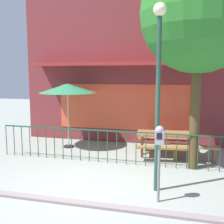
# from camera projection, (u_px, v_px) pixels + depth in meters

# --- Properties ---
(ground) EXTENTS (40.00, 40.00, 0.00)m
(ground) POSITION_uv_depth(u_px,v_px,m) (84.00, 189.00, 6.22)
(ground) COLOR gray
(pub_storefront) EXTENTS (8.00, 1.42, 5.53)m
(pub_storefront) POSITION_uv_depth(u_px,v_px,m) (127.00, 69.00, 10.38)
(pub_storefront) COLOR #3C1D0E
(pub_storefront) RESTS_ON ground
(patio_fence_front) EXTENTS (6.75, 0.04, 0.97)m
(patio_fence_front) POSITION_uv_depth(u_px,v_px,m) (107.00, 141.00, 8.01)
(patio_fence_front) COLOR #1B4630
(patio_fence_front) RESTS_ON ground
(picnic_table_left) EXTENTS (1.94, 1.55, 0.79)m
(picnic_table_left) POSITION_uv_depth(u_px,v_px,m) (166.00, 138.00, 8.58)
(picnic_table_left) COLOR brown
(picnic_table_left) RESTS_ON ground
(patio_umbrella) EXTENTS (1.97, 1.97, 2.25)m
(patio_umbrella) POSITION_uv_depth(u_px,v_px,m) (68.00, 89.00, 9.56)
(patio_umbrella) COLOR black
(patio_umbrella) RESTS_ON ground
(patio_bench) EXTENTS (1.41, 0.36, 0.48)m
(patio_bench) POSITION_uv_depth(u_px,v_px,m) (194.00, 150.00, 8.17)
(patio_bench) COLOR #A27453
(patio_bench) RESTS_ON ground
(parking_meter_near) EXTENTS (0.18, 0.17, 1.57)m
(parking_meter_near) POSITION_uv_depth(u_px,v_px,m) (159.00, 144.00, 5.45)
(parking_meter_near) COLOR slate
(parking_meter_near) RESTS_ON ground
(street_tree) EXTENTS (3.05, 3.05, 5.63)m
(street_tree) POSITION_uv_depth(u_px,v_px,m) (199.00, 15.00, 7.08)
(street_tree) COLOR #48391F
(street_tree) RESTS_ON ground
(street_lamp) EXTENTS (0.28, 0.28, 4.02)m
(street_lamp) POSITION_uv_depth(u_px,v_px,m) (158.00, 72.00, 5.82)
(street_lamp) COLOR #244536
(street_lamp) RESTS_ON ground
(curb_edge) EXTENTS (11.21, 0.20, 0.11)m
(curb_edge) POSITION_uv_depth(u_px,v_px,m) (72.00, 204.00, 5.53)
(curb_edge) COLOR gray
(curb_edge) RESTS_ON ground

